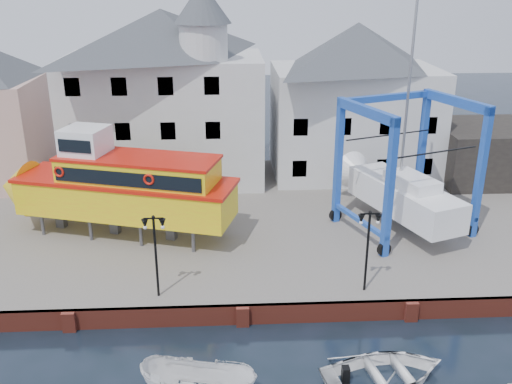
{
  "coord_description": "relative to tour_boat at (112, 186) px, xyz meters",
  "views": [
    {
      "loc": [
        -0.59,
        -22.78,
        15.51
      ],
      "look_at": [
        1.0,
        7.0,
        4.0
      ],
      "focal_mm": 40.0,
      "sensor_mm": 36.0,
      "label": 1
    }
  ],
  "objects": [
    {
      "name": "building_white_right",
      "position": [
        16.28,
        10.52,
        2.6
      ],
      "size": [
        12.0,
        8.0,
        11.2
      ],
      "color": "silver",
      "rests_on": "hardstanding"
    },
    {
      "name": "building_white_main",
      "position": [
        2.41,
        9.92,
        3.35
      ],
      "size": [
        14.0,
        8.3,
        14.0
      ],
      "color": "silver",
      "rests_on": "hardstanding"
    },
    {
      "name": "hardstanding",
      "position": [
        7.28,
        2.52,
        -3.5
      ],
      "size": [
        44.0,
        22.0,
        1.0
      ],
      "primitive_type": "cube",
      "color": "#6A635C",
      "rests_on": "ground"
    },
    {
      "name": "quay_wall",
      "position": [
        7.28,
        -8.37,
        -3.5
      ],
      "size": [
        44.0,
        0.47,
        1.0
      ],
      "color": "maroon",
      "rests_on": "ground"
    },
    {
      "name": "ground",
      "position": [
        7.28,
        -8.48,
        -4.0
      ],
      "size": [
        140.0,
        140.0,
        0.0
      ],
      "primitive_type": "plane",
      "color": "black",
      "rests_on": "ground"
    },
    {
      "name": "lamp_post_right",
      "position": [
        13.28,
        -7.28,
        0.18
      ],
      "size": [
        1.12,
        0.32,
        4.2
      ],
      "color": "black",
      "rests_on": "hardstanding"
    },
    {
      "name": "motorboat_b",
      "position": [
        12.89,
        -12.74,
        -4.0
      ],
      "size": [
        5.76,
        4.61,
        1.06
      ],
      "primitive_type": "imported",
      "rotation": [
        0.0,
        0.0,
        1.77
      ],
      "color": "white",
      "rests_on": "ground"
    },
    {
      "name": "travel_lift",
      "position": [
        16.87,
        0.57,
        -0.51
      ],
      "size": [
        8.44,
        10.17,
        14.97
      ],
      "rotation": [
        0.0,
        0.0,
        0.36
      ],
      "color": "#1A46A4",
      "rests_on": "hardstanding"
    },
    {
      "name": "lamp_post_left",
      "position": [
        3.28,
        -7.28,
        0.18
      ],
      "size": [
        1.12,
        0.32,
        4.2
      ],
      "color": "black",
      "rests_on": "hardstanding"
    },
    {
      "name": "tour_boat",
      "position": [
        0.0,
        0.0,
        0.0
      ],
      "size": [
        14.97,
        7.51,
        6.36
      ],
      "rotation": [
        0.0,
        0.0,
        -0.29
      ],
      "color": "#59595E",
      "rests_on": "hardstanding"
    },
    {
      "name": "shed_dark",
      "position": [
        26.28,
        8.52,
        -1.0
      ],
      "size": [
        8.0,
        7.0,
        4.0
      ],
      "primitive_type": "cube",
      "color": "black",
      "rests_on": "hardstanding"
    }
  ]
}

